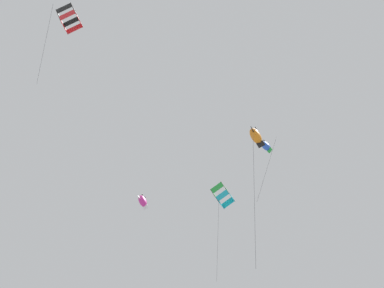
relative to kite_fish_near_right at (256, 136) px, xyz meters
name	(u,v)px	position (x,y,z in m)	size (l,w,h in m)	color
kite_fish_near_right	(256,136)	(0.00, 0.00, 0.00)	(1.48, 1.13, 8.52)	orange
kite_fish_upper_right	(266,146)	(7.94, -1.79, 7.02)	(2.23, 1.72, 6.26)	blue
kite_box_mid_left	(69,18)	(-2.54, 10.77, 7.85)	(2.19, 1.97, 6.24)	black
kite_fish_far_centre	(143,201)	(10.38, 7.21, 4.06)	(1.04, 1.15, 1.59)	#DB2D93
kite_box_low_drifter	(222,195)	(10.49, 1.42, 4.57)	(1.83, 1.81, 7.71)	green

